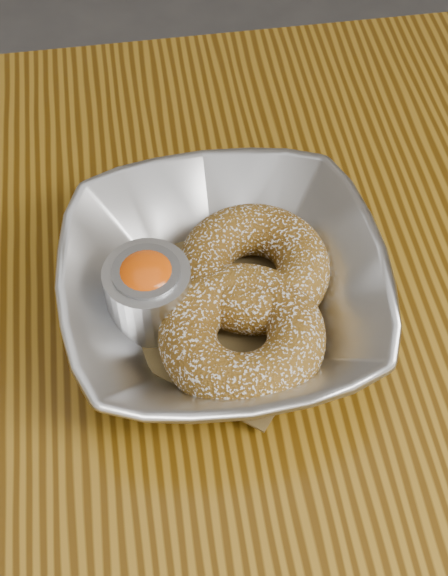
{
  "coord_description": "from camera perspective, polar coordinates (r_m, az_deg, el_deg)",
  "views": [
    {
      "loc": [
        -0.09,
        -0.24,
        1.23
      ],
      "look_at": [
        -0.04,
        0.08,
        0.78
      ],
      "focal_mm": 50.0,
      "sensor_mm": 36.0,
      "label": 1
    }
  ],
  "objects": [
    {
      "name": "serving_bowl",
      "position": [
        0.56,
        0.0,
        -0.15
      ],
      "size": [
        0.23,
        0.23,
        0.06
      ],
      "primitive_type": "imported",
      "color": "#B3B5BA",
      "rests_on": "table"
    },
    {
      "name": "ramekin",
      "position": [
        0.55,
        -5.4,
        -0.17
      ],
      "size": [
        0.06,
        0.06,
        0.06
      ],
      "color": "#B3B5BA",
      "rests_on": "table"
    },
    {
      "name": "table",
      "position": [
        0.63,
        4.7,
        -12.15
      ],
      "size": [
        1.2,
        0.8,
        0.75
      ],
      "color": "brown",
      "rests_on": "ground_plane"
    },
    {
      "name": "parchment",
      "position": [
        0.57,
        0.0,
        -1.24
      ],
      "size": [
        0.2,
        0.2,
        0.0
      ],
      "primitive_type": "cube",
      "rotation": [
        0.0,
        0.0,
        0.89
      ],
      "color": "brown",
      "rests_on": "table"
    },
    {
      "name": "donut_back",
      "position": [
        0.57,
        2.13,
        1.48
      ],
      "size": [
        0.14,
        0.14,
        0.04
      ],
      "primitive_type": "torus",
      "rotation": [
        0.0,
        0.0,
        0.31
      ],
      "color": "brown",
      "rests_on": "parchment"
    },
    {
      "name": "donut_front",
      "position": [
        0.53,
        1.29,
        -3.41
      ],
      "size": [
        0.12,
        0.12,
        0.04
      ],
      "primitive_type": "torus",
      "rotation": [
        0.0,
        0.0,
        0.05
      ],
      "color": "brown",
      "rests_on": "parchment"
    }
  ]
}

